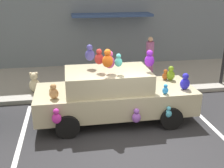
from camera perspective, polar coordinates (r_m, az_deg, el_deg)
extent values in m
plane|color=#262628|center=(7.19, 4.77, -12.32)|extent=(60.00, 60.00, 0.00)
cube|color=gray|center=(11.61, -1.23, 1.14)|extent=(24.00, 4.00, 0.15)
cube|color=navy|center=(12.71, -0.05, 14.24)|extent=(3.60, 1.10, 0.12)
cube|color=silver|center=(8.82, 18.53, -6.88)|extent=(0.12, 3.60, 0.01)
cube|color=silver|center=(7.98, -18.12, -9.81)|extent=(0.12, 3.60, 0.01)
cube|color=tan|center=(8.12, 0.71, -3.13)|extent=(4.61, 1.71, 0.68)
cube|color=tan|center=(7.86, -0.93, 0.91)|extent=(2.40, 1.51, 0.56)
cylinder|color=black|center=(9.34, 8.42, -2.30)|extent=(0.64, 0.22, 0.64)
cylinder|color=black|center=(7.88, 12.19, -6.97)|extent=(0.64, 0.22, 0.64)
cylinder|color=black|center=(8.92, -9.39, -3.46)|extent=(0.64, 0.22, 0.64)
cylinder|color=black|center=(7.38, -9.20, -8.73)|extent=(0.64, 0.22, 0.64)
ellipsoid|color=#AB521F|center=(8.84, 11.04, 1.62)|extent=(0.20, 0.16, 0.24)
sphere|color=#AB521F|center=(8.79, 11.11, 2.62)|extent=(0.13, 0.13, 0.13)
ellipsoid|color=tan|center=(7.38, -12.02, -1.98)|extent=(0.25, 0.20, 0.29)
sphere|color=tan|center=(7.31, -12.13, -0.53)|extent=(0.16, 0.16, 0.16)
ellipsoid|color=#1CB1E8|center=(8.33, 6.85, 0.67)|extent=(0.19, 0.15, 0.22)
sphere|color=#1CB1E8|center=(8.28, 6.90, 1.67)|extent=(0.12, 0.12, 0.12)
ellipsoid|color=purple|center=(7.43, 5.09, -7.02)|extent=(0.24, 0.20, 0.28)
sphere|color=purple|center=(7.34, 5.14, -5.67)|extent=(0.15, 0.15, 0.15)
ellipsoid|color=#9F8641|center=(7.68, -12.37, -1.48)|extent=(0.17, 0.14, 0.20)
sphere|color=#9F8641|center=(7.64, -12.44, -0.55)|extent=(0.11, 0.11, 0.11)
ellipsoid|color=purple|center=(7.68, 7.80, 4.80)|extent=(0.27, 0.22, 0.32)
sphere|color=purple|center=(7.62, 7.87, 6.41)|extent=(0.17, 0.17, 0.17)
ellipsoid|color=#9F2B27|center=(7.52, -2.70, 5.23)|extent=(0.25, 0.21, 0.30)
sphere|color=#9F2B27|center=(7.47, -2.73, 6.75)|extent=(0.16, 0.16, 0.16)
ellipsoid|color=#4ABCB1|center=(7.35, 1.36, 4.55)|extent=(0.21, 0.17, 0.25)
sphere|color=#4ABCB1|center=(7.31, 1.37, 5.83)|extent=(0.13, 0.13, 0.13)
ellipsoid|color=#C52AA4|center=(7.34, -5.46, -1.68)|extent=(0.26, 0.21, 0.30)
sphere|color=#C52AA4|center=(7.26, -5.51, -0.16)|extent=(0.16, 0.16, 0.16)
ellipsoid|color=#BF2C9A|center=(7.16, -11.48, -7.06)|extent=(0.24, 0.20, 0.29)
sphere|color=#BF2C9A|center=(7.07, -11.59, -5.63)|extent=(0.15, 0.15, 0.15)
ellipsoid|color=#2F97F1|center=(7.69, 11.06, -1.35)|extent=(0.17, 0.14, 0.20)
sphere|color=#2F97F1|center=(7.64, 11.13, -0.38)|extent=(0.11, 0.11, 0.11)
ellipsoid|color=#CF5515|center=(7.15, -0.92, 4.78)|extent=(0.29, 0.23, 0.34)
sphere|color=#CF5515|center=(7.09, -0.93, 6.58)|extent=(0.18, 0.18, 0.18)
ellipsoid|color=#47C673|center=(8.36, 6.21, 0.96)|extent=(0.24, 0.19, 0.28)
sphere|color=#47C673|center=(8.29, 6.26, 2.21)|extent=(0.15, 0.15, 0.15)
ellipsoid|color=#49469D|center=(7.91, -4.64, 6.01)|extent=(0.27, 0.22, 0.32)
sphere|color=#49469D|center=(7.86, -4.69, 7.59)|extent=(0.17, 0.17, 0.17)
ellipsoid|color=#D76C40|center=(8.46, 5.48, 0.89)|extent=(0.15, 0.13, 0.18)
sphere|color=#D76C40|center=(8.42, 5.51, 1.70)|extent=(0.10, 0.10, 0.10)
ellipsoid|color=#C54185|center=(7.41, -0.49, 4.55)|extent=(0.28, 0.23, 0.33)
sphere|color=#C54185|center=(7.36, -0.50, 6.27)|extent=(0.18, 0.18, 0.18)
ellipsoid|color=#2523C4|center=(8.13, 14.95, 0.04)|extent=(0.28, 0.23, 0.33)
sphere|color=#2523C4|center=(8.06, 15.10, 1.57)|extent=(0.18, 0.18, 0.18)
ellipsoid|color=olive|center=(8.82, 12.12, 1.78)|extent=(0.27, 0.22, 0.32)
sphere|color=olive|center=(8.75, 12.22, 3.13)|extent=(0.17, 0.17, 0.17)
ellipsoid|color=#48A7C3|center=(7.69, 11.68, -6.05)|extent=(0.19, 0.15, 0.22)
sphere|color=#48A7C3|center=(7.63, 11.76, -5.02)|extent=(0.12, 0.12, 0.12)
ellipsoid|color=maroon|center=(7.70, -12.25, -1.47)|extent=(0.16, 0.13, 0.18)
sphere|color=maroon|center=(7.66, -12.32, -0.58)|extent=(0.10, 0.10, 0.10)
ellipsoid|color=beige|center=(10.29, -15.81, -0.28)|extent=(0.39, 0.33, 0.49)
sphere|color=beige|center=(10.18, -15.99, 1.57)|extent=(0.28, 0.28, 0.28)
sphere|color=beige|center=(10.16, -16.59, 2.06)|extent=(0.12, 0.12, 0.12)
sphere|color=beige|center=(10.14, -15.50, 2.13)|extent=(0.12, 0.12, 0.12)
cylinder|color=#A4578C|center=(11.66, 7.84, 5.17)|extent=(0.33, 0.33, 1.46)
sphere|color=tan|center=(11.47, 8.04, 9.20)|extent=(0.21, 0.21, 0.21)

